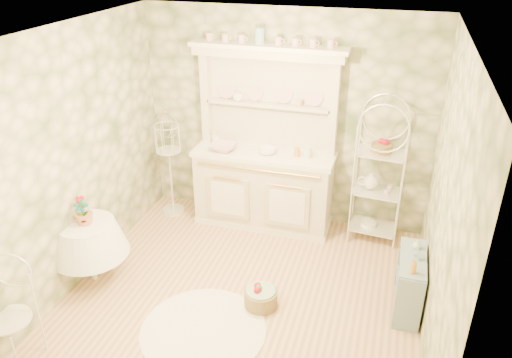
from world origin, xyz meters
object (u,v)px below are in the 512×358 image
(birdcage_stand, at_px, (170,164))
(floor_basket, at_px, (261,296))
(side_shelf, at_px, (409,282))
(cafe_chair, at_px, (9,323))
(kitchen_dresser, at_px, (264,142))
(bakers_rack, at_px, (379,173))
(round_table, at_px, (91,254))

(birdcage_stand, height_order, floor_basket, birdcage_stand)
(side_shelf, height_order, cafe_chair, cafe_chair)
(kitchen_dresser, distance_m, birdcage_stand, 1.33)
(bakers_rack, distance_m, cafe_chair, 4.14)
(side_shelf, bearing_deg, round_table, -177.70)
(kitchen_dresser, relative_size, cafe_chair, 2.76)
(side_shelf, distance_m, floor_basket, 1.50)
(kitchen_dresser, xyz_separation_m, side_shelf, (1.85, -1.19, -0.83))
(round_table, distance_m, cafe_chair, 1.21)
(cafe_chair, xyz_separation_m, floor_basket, (1.90, 1.30, -0.29))
(bakers_rack, relative_size, cafe_chair, 2.16)
(side_shelf, relative_size, birdcage_stand, 0.52)
(round_table, xyz_separation_m, cafe_chair, (-0.01, -1.21, 0.09))
(round_table, height_order, birdcage_stand, birdcage_stand)
(kitchen_dresser, bearing_deg, side_shelf, -32.87)
(kitchen_dresser, relative_size, floor_basket, 6.06)
(kitchen_dresser, bearing_deg, round_table, -131.07)
(kitchen_dresser, xyz_separation_m, floor_basket, (0.42, -1.59, -1.02))
(round_table, bearing_deg, bakers_rack, 31.07)
(kitchen_dresser, height_order, bakers_rack, kitchen_dresser)
(side_shelf, xyz_separation_m, birdcage_stand, (-3.10, 1.11, 0.40))
(kitchen_dresser, xyz_separation_m, birdcage_stand, (-1.26, -0.09, -0.43))
(kitchen_dresser, bearing_deg, floor_basket, -75.21)
(round_table, distance_m, birdcage_stand, 1.66)
(round_table, bearing_deg, birdcage_stand, 82.46)
(bakers_rack, xyz_separation_m, round_table, (-2.87, -1.73, -0.57))
(side_shelf, relative_size, cafe_chair, 0.88)
(round_table, bearing_deg, kitchen_dresser, 48.93)
(cafe_chair, bearing_deg, floor_basket, 21.20)
(side_shelf, xyz_separation_m, floor_basket, (-1.43, -0.40, -0.19))
(kitchen_dresser, height_order, side_shelf, kitchen_dresser)
(floor_basket, bearing_deg, birdcage_stand, 138.04)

